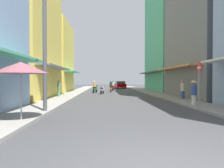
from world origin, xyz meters
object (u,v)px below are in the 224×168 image
motorbike_silver (102,90)px  motorbike_green (95,87)px  motorbike_orange (111,87)px  utility_pole (45,42)px  pedestrian_crossing (183,90)px  street_sign_no_entry (199,79)px  pedestrian_midway (59,89)px  pedestrian_foreground (194,92)px  motorbike_red (113,86)px  vendor_umbrella (21,68)px  parked_car (120,85)px

motorbike_silver → motorbike_green: size_ratio=1.01×
motorbike_orange → utility_pole: size_ratio=0.26×
pedestrian_crossing → street_sign_no_entry: street_sign_no_entry is taller
street_sign_no_entry → pedestrian_midway: bearing=137.4°
motorbike_orange → pedestrian_crossing: pedestrian_crossing is taller
utility_pole → motorbike_silver: bearing=79.4°
street_sign_no_entry → pedestrian_foreground: bearing=77.7°
motorbike_red → motorbike_orange: 4.06m
motorbike_silver → utility_pole: 15.31m
motorbike_silver → pedestrian_foreground: pedestrian_foreground is taller
motorbike_silver → pedestrian_crossing: (6.66, -8.38, 0.33)m
pedestrian_foreground → pedestrian_crossing: bearing=78.0°
pedestrian_foreground → motorbike_green: bearing=114.2°
pedestrian_foreground → vendor_umbrella: vendor_umbrella is taller
motorbike_orange → pedestrian_foreground: (4.60, -16.62, 0.24)m
motorbike_silver → motorbike_orange: 4.17m
pedestrian_crossing → vendor_umbrella: size_ratio=0.70×
pedestrian_foreground → vendor_umbrella: bearing=-152.7°
vendor_umbrella → street_sign_no_entry: 9.06m
motorbike_silver → parked_car: 16.57m
street_sign_no_entry → vendor_umbrella: bearing=-159.5°
pedestrian_midway → pedestrian_crossing: size_ratio=1.02×
parked_car → utility_pole: bearing=-101.3°
motorbike_silver → motorbike_red: size_ratio=1.00×
motorbike_red → street_sign_no_entry: street_sign_no_entry is taller
motorbike_orange → motorbike_green: bearing=-143.2°
motorbike_silver → utility_pole: size_ratio=0.26×
utility_pole → motorbike_red: bearing=78.9°
pedestrian_midway → utility_pole: utility_pole is taller
parked_car → pedestrian_crossing: (3.26, -24.59, 0.09)m
vendor_umbrella → street_sign_no_entry: bearing=20.5°
motorbike_green → parked_car: bearing=72.4°
pedestrian_foreground → utility_pole: utility_pole is taller
vendor_umbrella → utility_pole: bearing=83.9°
vendor_umbrella → motorbike_orange: bearing=78.8°
motorbike_red → vendor_umbrella: (-4.72, -25.17, 1.44)m
pedestrian_crossing → vendor_umbrella: (-9.68, -8.77, 1.31)m
motorbike_silver → vendor_umbrella: 17.49m
motorbike_green → vendor_umbrella: 19.71m
motorbike_red → parked_car: size_ratio=0.42×
motorbike_orange → parked_car: size_ratio=0.43×
parked_car → motorbike_green: bearing=-107.6°
motorbike_green → pedestrian_midway: pedestrian_midway is taller
parked_car → street_sign_no_entry: 30.27m
utility_pole → motorbike_green: bearing=84.1°
motorbike_green → street_sign_no_entry: bearing=-68.5°
parked_car → pedestrian_crossing: pedestrian_crossing is taller
utility_pole → pedestrian_crossing: bearing=34.0°
motorbike_green → pedestrian_foreground: bearing=-65.8°
motorbike_green → motorbike_silver: bearing=-67.8°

